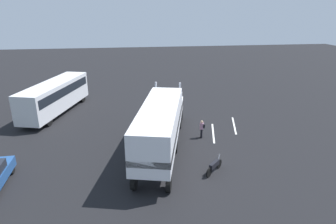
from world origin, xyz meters
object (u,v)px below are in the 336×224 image
Objects in this scene: person_bystander at (202,128)px; parked_bus at (55,95)px; semi_truck at (162,122)px; motorcycle at (214,166)px.

parked_bus reaches higher than person_bystander.
motorcycle is at bearing -139.19° from semi_truck.
semi_truck is 9.16× the size of motorcycle.
motorcycle is at bearing 174.15° from person_bystander.
motorcycle is at bearing -136.92° from parked_bus.
semi_truck is at bearing 40.81° from motorcycle.
semi_truck is 1.27× the size of parked_bus.
semi_truck is at bearing 117.60° from person_bystander.
person_bystander is at bearing -5.85° from motorcycle.
person_bystander is 16.53m from parked_bus.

